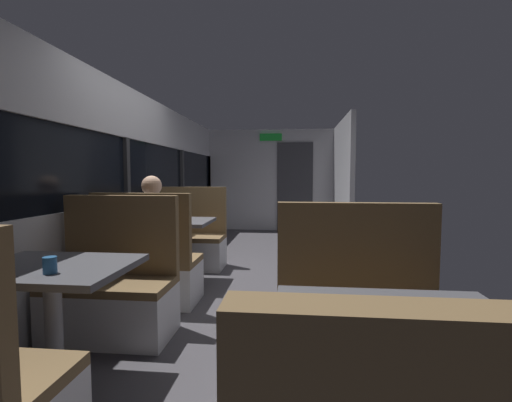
{
  "coord_description": "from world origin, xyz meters",
  "views": [
    {
      "loc": [
        0.51,
        -4.02,
        1.27
      ],
      "look_at": [
        -0.18,
        2.67,
        0.78
      ],
      "focal_mm": 25.13,
      "sensor_mm": 36.0,
      "label": 1
    }
  ],
  "objects": [
    {
      "name": "dining_table_mid_window",
      "position": [
        -0.89,
        0.02,
        0.64
      ],
      "size": [
        0.9,
        0.7,
        0.74
      ],
      "color": "#9E9EA3",
      "rests_on": "ground_plane"
    },
    {
      "name": "ground_plane",
      "position": [
        0.0,
        0.0,
        -0.01
      ],
      "size": [
        3.3,
        9.2,
        0.02
      ],
      "primitive_type": "cube",
      "color": "#423F44"
    },
    {
      "name": "carriage_end_bulkhead",
      "position": [
        0.06,
        4.19,
        1.14
      ],
      "size": [
        2.9,
        0.11,
        2.3
      ],
      "color": "#B2B2B7",
      "rests_on": "ground_plane"
    },
    {
      "name": "dining_table_near_window",
      "position": [
        -0.89,
        -2.09,
        0.64
      ],
      "size": [
        0.9,
        0.7,
        0.74
      ],
      "color": "#9E9EA3",
      "rests_on": "ground_plane"
    },
    {
      "name": "coffee_cup_primary",
      "position": [
        -0.78,
        -2.26,
        0.79
      ],
      "size": [
        0.07,
        0.07,
        0.09
      ],
      "color": "#26598C",
      "rests_on": "dining_table_near_window"
    },
    {
      "name": "bench_mid_window_facing_end",
      "position": [
        -0.89,
        -0.68,
        0.33
      ],
      "size": [
        0.95,
        0.5,
        1.1
      ],
      "color": "silver",
      "rests_on": "ground_plane"
    },
    {
      "name": "carriage_aisle_panel_right",
      "position": [
        1.45,
        3.0,
        1.15
      ],
      "size": [
        0.08,
        2.4,
        2.3
      ],
      "primitive_type": "cube",
      "color": "#B2B2B7",
      "rests_on": "ground_plane"
    },
    {
      "name": "carriage_window_panel_left",
      "position": [
        -1.45,
        0.0,
        1.11
      ],
      "size": [
        0.09,
        8.48,
        2.3
      ],
      "color": "#B2B2B7",
      "rests_on": "ground_plane"
    },
    {
      "name": "dining_table_front_aisle",
      "position": [
        0.89,
        -2.69,
        0.64
      ],
      "size": [
        0.9,
        0.7,
        0.74
      ],
      "color": "#9E9EA3",
      "rests_on": "ground_plane"
    },
    {
      "name": "bench_front_aisle_facing_entry",
      "position": [
        0.89,
        -1.99,
        0.33
      ],
      "size": [
        0.95,
        0.5,
        1.1
      ],
      "color": "silver",
      "rests_on": "ground_plane"
    },
    {
      "name": "seated_passenger",
      "position": [
        -0.89,
        -0.61,
        0.54
      ],
      "size": [
        0.47,
        0.55,
        1.26
      ],
      "color": "#26262D",
      "rests_on": "ground_plane"
    },
    {
      "name": "bench_mid_window_facing_entry",
      "position": [
        -0.89,
        0.72,
        0.33
      ],
      "size": [
        0.95,
        0.5,
        1.1
      ],
      "color": "silver",
      "rests_on": "ground_plane"
    },
    {
      "name": "bench_near_window_facing_entry",
      "position": [
        -0.89,
        -1.39,
        0.33
      ],
      "size": [
        0.95,
        0.5,
        1.1
      ],
      "color": "silver",
      "rests_on": "ground_plane"
    }
  ]
}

